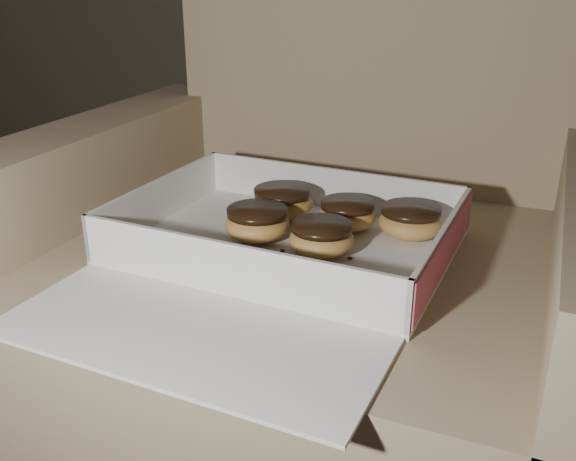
# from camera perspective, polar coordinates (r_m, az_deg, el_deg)

# --- Properties ---
(armchair) EXTENTS (0.87, 0.73, 0.91)m
(armchair) POSITION_cam_1_polar(r_m,az_deg,el_deg) (1.02, 3.01, -5.94)
(armchair) COLOR tan
(armchair) RESTS_ON floor
(bakery_box) EXTENTS (0.45, 0.52, 0.07)m
(bakery_box) POSITION_cam_1_polar(r_m,az_deg,el_deg) (0.84, -1.09, -1.98)
(bakery_box) COLOR white
(bakery_box) RESTS_ON armchair
(donut_a) EXTENTS (0.09, 0.09, 0.05)m
(donut_a) POSITION_cam_1_polar(r_m,az_deg,el_deg) (0.97, -0.47, 2.55)
(donut_a) COLOR gold
(donut_a) RESTS_ON bakery_box
(donut_b) EXTENTS (0.08, 0.08, 0.04)m
(donut_b) POSITION_cam_1_polar(r_m,az_deg,el_deg) (0.93, 5.30, 1.49)
(donut_b) COLOR gold
(donut_b) RESTS_ON bakery_box
(donut_c) EXTENTS (0.09, 0.09, 0.04)m
(donut_c) POSITION_cam_1_polar(r_m,az_deg,el_deg) (0.85, 3.01, -0.62)
(donut_c) COLOR gold
(donut_c) RESTS_ON bakery_box
(donut_d) EXTENTS (0.09, 0.09, 0.04)m
(donut_d) POSITION_cam_1_polar(r_m,az_deg,el_deg) (0.92, 10.84, 0.86)
(donut_d) COLOR gold
(donut_d) RESTS_ON bakery_box
(donut_e) EXTENTS (0.09, 0.09, 0.05)m
(donut_e) POSITION_cam_1_polar(r_m,az_deg,el_deg) (0.89, -2.73, 0.71)
(donut_e) COLOR gold
(donut_e) RESTS_ON bakery_box
(crumb_a) EXTENTS (0.01, 0.01, 0.00)m
(crumb_a) POSITION_cam_1_polar(r_m,az_deg,el_deg) (0.79, 9.17, -4.52)
(crumb_a) COLOR black
(crumb_a) RESTS_ON bakery_box
(crumb_b) EXTENTS (0.01, 0.01, 0.00)m
(crumb_b) POSITION_cam_1_polar(r_m,az_deg,el_deg) (0.86, -0.50, -1.80)
(crumb_b) COLOR black
(crumb_b) RESTS_ON bakery_box
(crumb_c) EXTENTS (0.01, 0.01, 0.00)m
(crumb_c) POSITION_cam_1_polar(r_m,az_deg,el_deg) (0.84, 5.53, -2.46)
(crumb_c) COLOR black
(crumb_c) RESTS_ON bakery_box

